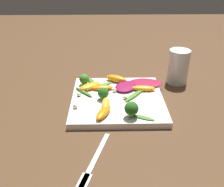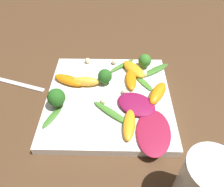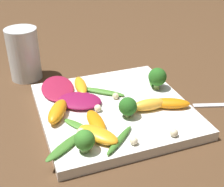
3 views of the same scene
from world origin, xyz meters
name	(u,v)px [view 3 (image 3 of 3)]	position (x,y,z in m)	size (l,w,h in m)	color
ground_plane	(114,114)	(0.00, 0.00, 0.00)	(2.40, 2.40, 0.00)	#4C331E
plate	(114,110)	(0.00, 0.00, 0.01)	(0.26, 0.26, 0.02)	white
drinking_glass	(24,54)	(-0.21, -0.13, 0.06)	(0.07, 0.07, 0.11)	white
radicchio_leaf_0	(80,101)	(-0.03, -0.06, 0.02)	(0.09, 0.10, 0.01)	maroon
radicchio_leaf_1	(58,88)	(-0.09, -0.08, 0.02)	(0.11, 0.07, 0.01)	maroon
orange_segment_0	(169,103)	(0.04, 0.09, 0.03)	(0.05, 0.08, 0.02)	orange
orange_segment_1	(57,110)	(0.00, -0.10, 0.03)	(0.07, 0.06, 0.02)	orange
orange_segment_2	(98,135)	(0.08, -0.06, 0.03)	(0.08, 0.07, 0.02)	orange
orange_segment_3	(81,86)	(-0.08, -0.04, 0.03)	(0.07, 0.03, 0.02)	orange
orange_segment_4	(96,121)	(0.05, -0.05, 0.03)	(0.07, 0.03, 0.01)	orange
orange_segment_5	(149,105)	(0.03, 0.05, 0.03)	(0.03, 0.06, 0.02)	#FCAD33
broccoli_floret_0	(128,107)	(0.04, 0.01, 0.04)	(0.03, 0.03, 0.04)	#84AD5B
broccoli_floret_1	(85,141)	(0.10, -0.08, 0.04)	(0.03, 0.03, 0.04)	#84AD5B
broccoli_floret_2	(157,77)	(-0.03, 0.10, 0.04)	(0.04, 0.04, 0.04)	#84AD5B
arugula_sprig_0	(78,126)	(0.04, -0.08, 0.02)	(0.06, 0.05, 0.00)	#47842D
arugula_sprig_1	(66,146)	(0.09, -0.11, 0.02)	(0.06, 0.08, 0.01)	#3D7528
arugula_sprig_2	(120,140)	(0.10, -0.03, 0.02)	(0.06, 0.07, 0.01)	#3D7528
arugula_sprig_3	(102,92)	(-0.05, -0.01, 0.02)	(0.07, 0.08, 0.01)	#47842D
arugula_sprig_4	(152,80)	(-0.06, 0.11, 0.02)	(0.06, 0.04, 0.00)	#3D7528
macadamia_nut_0	(116,96)	(-0.02, 0.01, 0.02)	(0.01, 0.01, 0.01)	beige
macadamia_nut_1	(98,108)	(0.01, -0.03, 0.02)	(0.01, 0.01, 0.01)	beige
macadamia_nut_2	(134,141)	(0.11, -0.01, 0.02)	(0.01, 0.01, 0.01)	beige
macadamia_nut_3	(174,133)	(0.12, 0.06, 0.02)	(0.01, 0.01, 0.01)	beige
macadamia_nut_4	(81,133)	(0.07, -0.08, 0.03)	(0.01, 0.01, 0.01)	beige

